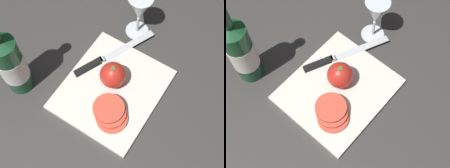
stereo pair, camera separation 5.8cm
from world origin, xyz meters
The scene contains 7 objects.
ground_plane centered at (0.00, 0.00, 0.00)m, with size 3.00×3.00×0.00m, color #383533.
cutting_board centered at (0.07, -0.01, 0.01)m, with size 0.31×0.27×0.01m.
wine_bottle centered at (-0.05, 0.23, 0.12)m, with size 0.08×0.08×0.33m.
wine_glass centered at (0.30, 0.04, 0.11)m, with size 0.08×0.08×0.16m.
whole_tomato centered at (0.10, 0.00, 0.05)m, with size 0.08×0.08×0.08m.
knife centered at (0.13, 0.07, 0.02)m, with size 0.27×0.14×0.01m.
tomato_slice_stack_near centered at (0.00, -0.05, 0.03)m, with size 0.10×0.11×0.03m.
Camera 1 is at (-0.26, -0.23, 0.85)m, focal length 50.00 mm.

